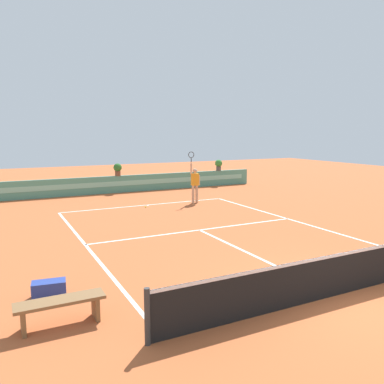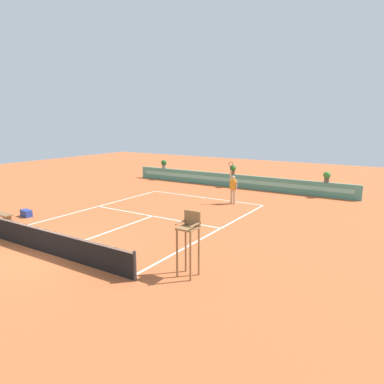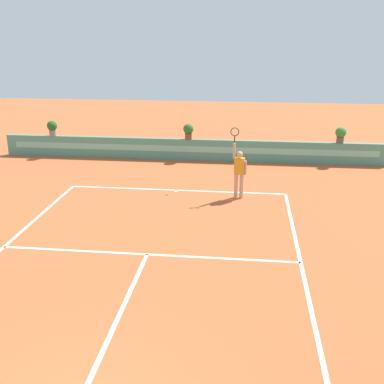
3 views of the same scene
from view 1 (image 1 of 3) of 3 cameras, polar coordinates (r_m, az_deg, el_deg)
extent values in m
plane|color=#B2562D|center=(13.86, 1.90, -5.98)|extent=(60.00, 60.00, 0.00)
cube|color=white|center=(19.10, -6.68, -1.91)|extent=(8.22, 0.10, 0.01)
cube|color=white|center=(14.19, 1.12, -5.60)|extent=(8.22, 0.10, 0.01)
cube|color=white|center=(11.58, 8.70, -9.04)|extent=(0.10, 6.40, 0.01)
cube|color=white|center=(12.42, -14.98, -8.02)|extent=(0.10, 11.89, 0.01)
cube|color=white|center=(16.15, 14.90, -4.12)|extent=(0.10, 11.89, 0.01)
cube|color=white|center=(19.00, -6.58, -1.96)|extent=(0.10, 0.20, 0.01)
cylinder|color=#333333|center=(6.80, -6.59, -17.75)|extent=(0.10, 0.10, 1.00)
cube|color=black|center=(9.18, 20.72, -11.25)|extent=(8.82, 0.02, 0.95)
cube|color=white|center=(9.04, 20.87, -8.60)|extent=(8.82, 0.03, 0.06)
cube|color=#4C8E7A|center=(23.24, -10.58, 1.15)|extent=(18.00, 0.20, 1.00)
cube|color=#7ABCA8|center=(23.14, -10.51, 1.24)|extent=(17.10, 0.01, 0.28)
cube|color=brown|center=(7.81, -23.58, -17.04)|extent=(0.08, 0.40, 0.45)
cube|color=brown|center=(7.95, -13.97, -16.06)|extent=(0.08, 0.40, 0.45)
cube|color=brown|center=(7.75, -18.81, -14.89)|extent=(1.60, 0.44, 0.06)
cube|color=navy|center=(9.15, -20.27, -13.25)|extent=(0.74, 0.46, 0.36)
cylinder|color=tan|center=(19.49, 0.71, -0.31)|extent=(0.14, 0.14, 0.90)
cylinder|color=tan|center=(19.42, 0.16, -0.34)|extent=(0.14, 0.14, 0.90)
cube|color=orange|center=(19.35, 0.43, 1.87)|extent=(0.38, 0.25, 0.60)
sphere|color=tan|center=(19.30, 0.44, 3.14)|extent=(0.22, 0.22, 0.22)
cylinder|color=tan|center=(19.22, -0.12, 3.47)|extent=(0.09, 0.09, 0.55)
cylinder|color=black|center=(19.18, -0.12, 4.72)|extent=(0.04, 0.04, 0.24)
torus|color=#262626|center=(19.16, -0.12, 5.50)|extent=(0.31, 0.06, 0.31)
cylinder|color=tan|center=(19.44, 1.04, 1.75)|extent=(0.09, 0.09, 0.50)
sphere|color=#CCE033|center=(18.47, -6.83, -2.19)|extent=(0.07, 0.07, 0.07)
cylinder|color=brown|center=(23.14, -10.85, 2.70)|extent=(0.32, 0.32, 0.28)
sphere|color=#2D6B28|center=(23.11, -10.88, 3.55)|extent=(0.48, 0.48, 0.48)
cylinder|color=#514C47|center=(25.90, 3.93, 3.47)|extent=(0.32, 0.32, 0.28)
sphere|color=#387F33|center=(25.87, 3.93, 4.23)|extent=(0.48, 0.48, 0.48)
camera|label=2|loc=(18.10, 70.37, 7.51)|focal=32.76mm
camera|label=3|loc=(9.34, 59.81, 18.32)|focal=43.79mm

